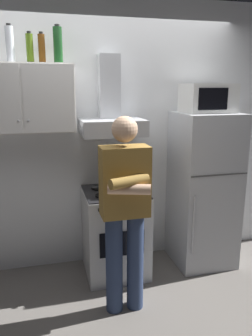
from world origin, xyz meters
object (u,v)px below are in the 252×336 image
object	(u,v)px
microwave	(208,98)
bottle_vodka_clear	(10,44)
range_hood	(111,114)
bottle_wine_green	(58,45)
stove_oven	(115,232)
refrigerator	(203,190)
cooking_pot	(131,187)
bottle_olive_oil	(30,48)
upper_cabinet	(23,98)
bottle_beer_brown	(42,49)
person_standing	(125,209)

from	to	relation	value
microwave	bottle_vodka_clear	world-z (taller)	bottle_vodka_clear
range_hood	bottle_wine_green	world-z (taller)	bottle_wine_green
stove_oven	refrigerator	size ratio (longest dim) A/B	0.55
range_hood	bottle_vodka_clear	size ratio (longest dim) A/B	2.37
stove_oven	refrigerator	bearing A→B (deg)	0.04
cooking_pot	bottle_wine_green	size ratio (longest dim) A/B	0.84
stove_oven	bottle_wine_green	bearing A→B (deg)	165.04
bottle_olive_oil	range_hood	bearing A→B (deg)	-0.90
refrigerator	bottle_olive_oil	xyz separation A→B (m)	(-1.66, 0.14, 1.37)
cooking_pot	upper_cabinet	bearing A→B (deg)	165.27
microwave	upper_cabinet	bearing A→B (deg)	176.52
refrigerator	bottle_olive_oil	distance (m)	2.16
bottle_wine_green	bottle_olive_oil	distance (m)	0.24
cooking_pot	bottle_olive_oil	bearing A→B (deg)	163.05
bottle_wine_green	bottle_beer_brown	world-z (taller)	bottle_wine_green
bottle_vodka_clear	person_standing	bearing A→B (deg)	-41.62
upper_cabinet	bottle_olive_oil	bearing A→B (deg)	8.19
microwave	person_standing	xyz separation A→B (m)	(-1.00, -0.62, -0.84)
upper_cabinet	bottle_olive_oil	world-z (taller)	bottle_olive_oil
microwave	bottle_wine_green	xyz separation A→B (m)	(-1.42, 0.11, 0.47)
range_hood	bottle_beer_brown	xyz separation A→B (m)	(-0.61, 0.02, 0.58)
upper_cabinet	range_hood	distance (m)	0.81
stove_oven	bottle_wine_green	size ratio (longest dim) A/B	2.68
bottle_olive_oil	person_standing	bearing A→B (deg)	-48.26
stove_oven	range_hood	xyz separation A→B (m)	(0.00, 0.13, 1.16)
bottle_vodka_clear	bottle_beer_brown	xyz separation A→B (m)	(0.26, 0.02, -0.03)
microwave	bottle_vodka_clear	distance (m)	1.88
microwave	cooking_pot	world-z (taller)	microwave
upper_cabinet	microwave	distance (m)	1.75
upper_cabinet	bottle_wine_green	xyz separation A→B (m)	(0.33, 0.00, 0.46)
stove_oven	bottle_wine_green	xyz separation A→B (m)	(-0.47, 0.13, 1.77)
upper_cabinet	bottle_vodka_clear	size ratio (longest dim) A/B	2.85
refrigerator	bottle_beer_brown	distance (m)	2.09
bottle_olive_oil	cooking_pot	bearing A→B (deg)	-16.95
stove_oven	cooking_pot	bearing A→B (deg)	-42.49
cooking_pot	bottle_vodka_clear	size ratio (longest dim) A/B	0.87
upper_cabinet	stove_oven	distance (m)	1.55
stove_oven	bottle_beer_brown	bearing A→B (deg)	166.50
range_hood	bottle_vodka_clear	world-z (taller)	bottle_vodka_clear
refrigerator	person_standing	size ratio (longest dim) A/B	0.98
person_standing	bottle_olive_oil	bearing A→B (deg)	131.74
bottle_beer_brown	bottle_olive_oil	size ratio (longest dim) A/B	1.01
upper_cabinet	refrigerator	size ratio (longest dim) A/B	0.56
stove_oven	bottle_beer_brown	xyz separation A→B (m)	(-0.61, 0.15, 1.74)
bottle_wine_green	bottle_olive_oil	xyz separation A→B (m)	(-0.24, 0.01, -0.03)
upper_cabinet	person_standing	world-z (taller)	upper_cabinet
refrigerator	range_hood	bearing A→B (deg)	172.45
range_hood	bottle_beer_brown	bearing A→B (deg)	178.10
person_standing	upper_cabinet	bearing A→B (deg)	135.74
microwave	bottle_vodka_clear	xyz separation A→B (m)	(-1.82, 0.11, 0.46)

